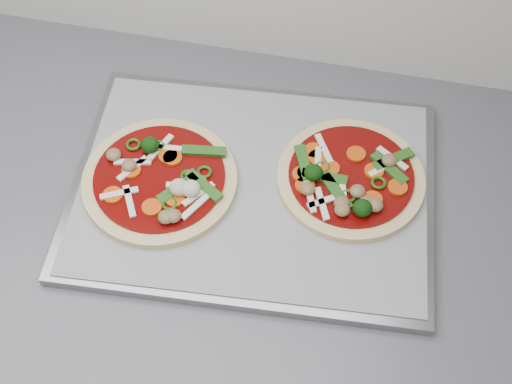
# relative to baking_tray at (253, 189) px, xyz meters

# --- Properties ---
(countertop) EXTENTS (3.60, 0.60, 0.04)m
(countertop) POSITION_rel_baking_tray_xyz_m (0.25, -0.05, -0.03)
(countertop) COLOR #5B5A61
(countertop) RESTS_ON base_cabinet
(baking_tray) EXTENTS (0.48, 0.37, 0.02)m
(baking_tray) POSITION_rel_baking_tray_xyz_m (0.00, 0.00, 0.00)
(baking_tray) COLOR gray
(baking_tray) RESTS_ON countertop
(parchment) EXTENTS (0.47, 0.35, 0.00)m
(parchment) POSITION_rel_baking_tray_xyz_m (0.00, 0.00, 0.01)
(parchment) COLOR #95959A
(parchment) RESTS_ON baking_tray
(pizza_left) EXTENTS (0.21, 0.21, 0.03)m
(pizza_left) POSITION_rel_baking_tray_xyz_m (-0.12, -0.02, 0.02)
(pizza_left) COLOR #E7CF89
(pizza_left) RESTS_ON parchment
(pizza_right) EXTENTS (0.22, 0.22, 0.03)m
(pizza_right) POSITION_rel_baking_tray_xyz_m (0.12, 0.03, 0.02)
(pizza_right) COLOR #E7CF89
(pizza_right) RESTS_ON parchment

